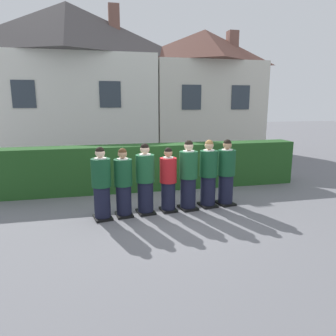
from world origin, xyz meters
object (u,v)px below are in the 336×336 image
at_px(student_in_red_blazer, 168,181).
at_px(student_front_row_4, 188,177).
at_px(student_front_row_6, 226,174).
at_px(student_front_row_0, 101,185).
at_px(student_front_row_5, 208,175).
at_px(student_front_row_2, 145,181).
at_px(student_front_row_1, 123,184).

relative_size(student_in_red_blazer, student_front_row_4, 0.91).
bearing_deg(student_front_row_6, student_in_red_blazer, -174.59).
bearing_deg(student_front_row_6, student_front_row_0, -173.69).
distance_m(student_front_row_4, student_front_row_6, 1.04).
xyz_separation_m(student_front_row_0, student_front_row_5, (2.60, 0.31, 0.02)).
height_order(student_front_row_4, student_front_row_5, student_front_row_4).
distance_m(student_front_row_2, student_in_red_blazer, 0.56).
relative_size(student_front_row_1, student_front_row_2, 0.95).
xyz_separation_m(student_front_row_2, student_front_row_6, (2.09, 0.19, 0.01)).
relative_size(student_front_row_2, student_front_row_5, 0.99).
bearing_deg(student_in_red_blazer, student_front_row_4, 2.94).
height_order(student_front_row_1, student_front_row_6, student_front_row_6).
bearing_deg(student_in_red_blazer, student_front_row_6, 5.41).
distance_m(student_front_row_5, student_front_row_6, 0.49).
xyz_separation_m(student_front_row_2, student_front_row_4, (1.06, 0.07, 0.02)).
xyz_separation_m(student_front_row_0, student_front_row_4, (2.05, 0.22, 0.03)).
relative_size(student_front_row_1, student_in_red_blazer, 1.02).
relative_size(student_in_red_blazer, student_front_row_6, 0.92).
distance_m(student_front_row_1, student_front_row_6, 2.61).
height_order(student_front_row_2, student_front_row_5, student_front_row_5).
relative_size(student_front_row_0, student_front_row_5, 0.97).
bearing_deg(student_front_row_5, student_front_row_4, -170.57).
bearing_deg(student_front_row_6, student_front_row_5, -176.60).
distance_m(student_front_row_0, student_in_red_blazer, 1.56).
distance_m(student_front_row_2, student_front_row_6, 2.09).
relative_size(student_front_row_2, student_in_red_blazer, 1.08).
relative_size(student_front_row_4, student_front_row_5, 1.01).
distance_m(student_in_red_blazer, student_front_row_6, 1.54).
bearing_deg(student_front_row_5, student_front_row_6, 3.40).
xyz_separation_m(student_front_row_4, student_front_row_5, (0.54, 0.09, -0.01)).
relative_size(student_front_row_1, student_front_row_6, 0.94).
xyz_separation_m(student_front_row_1, student_front_row_5, (2.11, 0.23, 0.05)).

